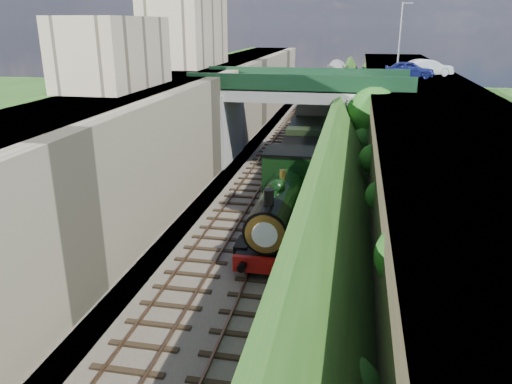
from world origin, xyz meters
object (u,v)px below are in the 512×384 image
object	(u,v)px
car_blue	(409,69)
tender	(298,170)
lamppost	(400,37)
road_bridge	(307,114)
locomotive	(282,205)
tree	(375,115)
car_silver	(428,68)

from	to	relation	value
car_blue	tender	distance (m)	16.48
car_blue	lamppost	bearing A→B (deg)	92.21
road_bridge	locomotive	size ratio (longest dim) A/B	1.56
tree	car_blue	world-z (taller)	car_blue
car_silver	tender	bearing A→B (deg)	121.14
road_bridge	car_silver	world-z (taller)	car_silver
road_bridge	car_silver	distance (m)	12.87
road_bridge	car_silver	size ratio (longest dim) A/B	3.69
road_bridge	lamppost	bearing A→B (deg)	43.77
car_silver	tender	size ratio (longest dim) A/B	0.72
car_blue	tender	size ratio (longest dim) A/B	0.68
locomotive	road_bridge	bearing A→B (deg)	91.02
road_bridge	lamppost	size ratio (longest dim) A/B	2.67
tree	car_silver	size ratio (longest dim) A/B	1.52
road_bridge	locomotive	bearing A→B (deg)	-88.98
tree	car_silver	world-z (taller)	car_silver
lamppost	locomotive	world-z (taller)	lamppost
road_bridge	tender	xyz separation A→B (m)	(0.26, -7.02, -2.46)
car_silver	road_bridge	bearing A→B (deg)	103.15
car_silver	tender	xyz separation A→B (m)	(-9.25, -15.19, -5.35)
car_blue	tender	bearing A→B (deg)	152.79
locomotive	car_silver	bearing A→B (deg)	67.69
tree	lamppost	xyz separation A→B (m)	(1.93, 9.66, 4.92)
car_blue	road_bridge	bearing A→B (deg)	132.02
road_bridge	tender	size ratio (longest dim) A/B	2.67
road_bridge	tree	world-z (taller)	road_bridge
car_blue	car_silver	world-z (taller)	car_silver
road_bridge	lamppost	world-z (taller)	lamppost
car_silver	tender	world-z (taller)	car_silver
lamppost	car_silver	bearing A→B (deg)	30.84
tree	car_blue	bearing A→B (deg)	73.46
car_silver	locomotive	bearing A→B (deg)	130.18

